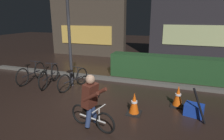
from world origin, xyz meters
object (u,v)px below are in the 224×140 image
(parked_bike_leftmost, at_px, (31,73))
(cyclist, at_px, (91,102))
(street_post, at_px, (70,45))
(parked_bike_left_mid, at_px, (49,76))
(parked_bike_center_left, at_px, (73,79))
(closed_umbrella, at_px, (199,106))
(traffic_cone_far, at_px, (178,96))
(blue_crate, at_px, (194,110))
(traffic_cone_near, at_px, (134,104))

(parked_bike_leftmost, distance_m, cyclist, 4.07)
(street_post, relative_size, parked_bike_left_mid, 1.84)
(parked_bike_leftmost, bearing_deg, parked_bike_center_left, -95.14)
(street_post, bearing_deg, closed_umbrella, -15.78)
(parked_bike_leftmost, distance_m, traffic_cone_far, 5.28)
(street_post, distance_m, cyclist, 2.99)
(blue_crate, distance_m, cyclist, 2.60)
(parked_bike_left_mid, relative_size, blue_crate, 3.65)
(street_post, relative_size, parked_bike_center_left, 1.98)
(cyclist, distance_m, closed_umbrella, 2.52)
(blue_crate, relative_size, cyclist, 0.35)
(parked_bike_left_mid, height_order, traffic_cone_near, parked_bike_left_mid)
(street_post, relative_size, traffic_cone_far, 4.95)
(parked_bike_left_mid, xyz_separation_m, blue_crate, (4.79, -0.69, -0.19))
(traffic_cone_near, relative_size, blue_crate, 1.30)
(cyclist, bearing_deg, parked_bike_leftmost, 162.54)
(blue_crate, bearing_deg, traffic_cone_far, 133.42)
(parked_bike_center_left, bearing_deg, parked_bike_left_mid, 101.76)
(parked_bike_left_mid, relative_size, parked_bike_center_left, 1.07)
(traffic_cone_near, xyz_separation_m, traffic_cone_far, (1.04, 0.82, 0.01))
(cyclist, bearing_deg, street_post, 142.91)
(parked_bike_leftmost, height_order, parked_bike_center_left, parked_bike_leftmost)
(blue_crate, height_order, cyclist, cyclist)
(parked_bike_leftmost, distance_m, closed_umbrella, 5.83)
(closed_umbrella, bearing_deg, parked_bike_left_mid, 24.84)
(traffic_cone_near, bearing_deg, traffic_cone_far, 38.12)
(closed_umbrella, bearing_deg, traffic_cone_near, 41.46)
(parked_bike_left_mid, height_order, parked_bike_center_left, parked_bike_left_mid)
(traffic_cone_far, relative_size, blue_crate, 1.36)
(parked_bike_center_left, height_order, closed_umbrella, closed_umbrella)
(parked_bike_left_mid, relative_size, traffic_cone_far, 2.69)
(blue_crate, bearing_deg, parked_bike_center_left, 169.62)
(parked_bike_leftmost, relative_size, traffic_cone_far, 2.71)
(traffic_cone_near, height_order, closed_umbrella, closed_umbrella)
(blue_crate, xyz_separation_m, closed_umbrella, (0.07, -0.25, 0.24))
(parked_bike_leftmost, xyz_separation_m, parked_bike_left_mid, (0.87, -0.09, 0.00))
(parked_bike_center_left, bearing_deg, street_post, 53.00)
(parked_bike_leftmost, height_order, traffic_cone_far, parked_bike_leftmost)
(street_post, height_order, parked_bike_leftmost, street_post)
(parked_bike_leftmost, xyz_separation_m, cyclist, (3.47, -2.11, 0.29))
(parked_bike_center_left, relative_size, blue_crate, 3.40)
(parked_bike_center_left, distance_m, traffic_cone_far, 3.43)
(parked_bike_leftmost, relative_size, closed_umbrella, 1.90)
(parked_bike_center_left, xyz_separation_m, traffic_cone_near, (2.38, -1.10, -0.05))
(parked_bike_left_mid, relative_size, cyclist, 1.29)
(parked_bike_center_left, height_order, blue_crate, parked_bike_center_left)
(traffic_cone_near, bearing_deg, parked_bike_center_left, 155.18)
(parked_bike_center_left, bearing_deg, parked_bike_leftmost, 98.69)
(parked_bike_left_mid, xyz_separation_m, closed_umbrella, (4.87, -0.94, 0.05))
(street_post, bearing_deg, blue_crate, -12.69)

